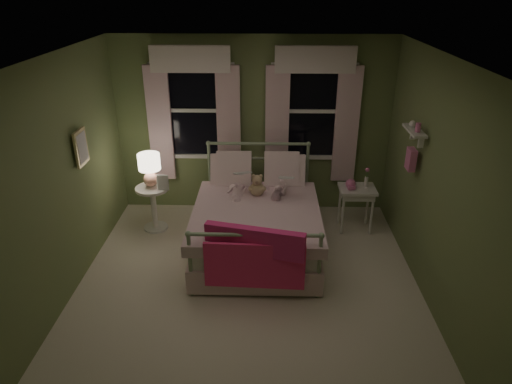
{
  "coord_description": "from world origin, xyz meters",
  "views": [
    {
      "loc": [
        0.2,
        -4.34,
        3.28
      ],
      "look_at": [
        0.08,
        0.5,
        1.0
      ],
      "focal_mm": 32.0,
      "sensor_mm": 36.0,
      "label": 1
    }
  ],
  "objects_px": {
    "bed": "(257,223)",
    "nightstand_right": "(357,194)",
    "child_right": "(278,173)",
    "nightstand_left": "(153,202)",
    "teddy_bear": "(257,186)",
    "table_lamp": "(150,167)",
    "child_left": "(236,170)"
  },
  "relations": [
    {
      "from": "child_left",
      "to": "child_right",
      "type": "bearing_deg",
      "value": 178.99
    },
    {
      "from": "child_right",
      "to": "nightstand_left",
      "type": "height_order",
      "value": "child_right"
    },
    {
      "from": "teddy_bear",
      "to": "table_lamp",
      "type": "height_order",
      "value": "table_lamp"
    },
    {
      "from": "nightstand_left",
      "to": "nightstand_right",
      "type": "bearing_deg",
      "value": 1.06
    },
    {
      "from": "child_left",
      "to": "teddy_bear",
      "type": "height_order",
      "value": "child_left"
    },
    {
      "from": "nightstand_left",
      "to": "nightstand_right",
      "type": "relative_size",
      "value": 1.02
    },
    {
      "from": "child_right",
      "to": "nightstand_left",
      "type": "relative_size",
      "value": 1.07
    },
    {
      "from": "child_right",
      "to": "nightstand_right",
      "type": "xyz_separation_m",
      "value": [
        1.1,
        0.14,
        -0.37
      ]
    },
    {
      "from": "child_right",
      "to": "table_lamp",
      "type": "distance_m",
      "value": 1.75
    },
    {
      "from": "table_lamp",
      "to": "nightstand_right",
      "type": "xyz_separation_m",
      "value": [
        2.85,
        0.05,
        -0.4
      ]
    },
    {
      "from": "nightstand_left",
      "to": "nightstand_right",
      "type": "height_order",
      "value": "same"
    },
    {
      "from": "nightstand_left",
      "to": "table_lamp",
      "type": "relative_size",
      "value": 1.38
    },
    {
      "from": "bed",
      "to": "nightstand_right",
      "type": "bearing_deg",
      "value": 22.18
    },
    {
      "from": "teddy_bear",
      "to": "child_right",
      "type": "bearing_deg",
      "value": 29.5
    },
    {
      "from": "nightstand_left",
      "to": "table_lamp",
      "type": "distance_m",
      "value": 0.54
    },
    {
      "from": "nightstand_right",
      "to": "teddy_bear",
      "type": "bearing_deg",
      "value": -167.72
    },
    {
      "from": "nightstand_left",
      "to": "nightstand_right",
      "type": "xyz_separation_m",
      "value": [
        2.85,
        0.05,
        0.13
      ]
    },
    {
      "from": "table_lamp",
      "to": "nightstand_right",
      "type": "bearing_deg",
      "value": 1.06
    },
    {
      "from": "bed",
      "to": "table_lamp",
      "type": "distance_m",
      "value": 1.66
    },
    {
      "from": "child_right",
      "to": "nightstand_left",
      "type": "xyz_separation_m",
      "value": [
        -1.75,
        0.09,
        -0.5
      ]
    },
    {
      "from": "child_left",
      "to": "nightstand_right",
      "type": "relative_size",
      "value": 1.23
    },
    {
      "from": "bed",
      "to": "teddy_bear",
      "type": "distance_m",
      "value": 0.49
    },
    {
      "from": "bed",
      "to": "child_right",
      "type": "xyz_separation_m",
      "value": [
        0.28,
        0.42,
        0.53
      ]
    },
    {
      "from": "child_left",
      "to": "nightstand_left",
      "type": "distance_m",
      "value": 1.31
    },
    {
      "from": "bed",
      "to": "table_lamp",
      "type": "height_order",
      "value": "bed"
    },
    {
      "from": "bed",
      "to": "nightstand_left",
      "type": "relative_size",
      "value": 3.13
    },
    {
      "from": "nightstand_left",
      "to": "table_lamp",
      "type": "xyz_separation_m",
      "value": [
        0.0,
        -0.0,
        0.54
      ]
    },
    {
      "from": "bed",
      "to": "child_right",
      "type": "distance_m",
      "value": 0.73
    },
    {
      "from": "nightstand_left",
      "to": "child_left",
      "type": "bearing_deg",
      "value": -4.34
    },
    {
      "from": "child_right",
      "to": "nightstand_right",
      "type": "relative_size",
      "value": 1.08
    },
    {
      "from": "nightstand_left",
      "to": "bed",
      "type": "bearing_deg",
      "value": -19.22
    },
    {
      "from": "nightstand_left",
      "to": "nightstand_right",
      "type": "distance_m",
      "value": 2.86
    }
  ]
}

